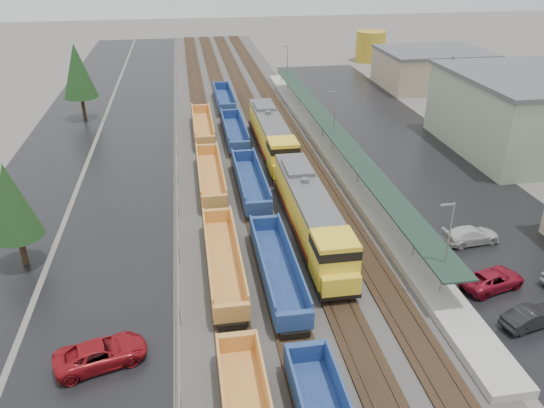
% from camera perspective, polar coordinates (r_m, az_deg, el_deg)
% --- Properties ---
extents(ballast_strip, '(20.00, 160.00, 0.08)m').
position_cam_1_polar(ballast_strip, '(74.11, -2.73, 7.73)').
color(ballast_strip, '#302D2B').
rests_on(ballast_strip, ground).
extents(trackbed, '(14.60, 160.00, 0.22)m').
position_cam_1_polar(trackbed, '(74.07, -2.73, 7.81)').
color(trackbed, black).
rests_on(trackbed, ground).
extents(west_parking_lot, '(10.00, 160.00, 0.02)m').
position_cam_1_polar(west_parking_lot, '(74.02, -14.41, 6.86)').
color(west_parking_lot, black).
rests_on(west_parking_lot, ground).
extents(west_road, '(9.00, 160.00, 0.02)m').
position_cam_1_polar(west_road, '(75.62, -21.99, 6.15)').
color(west_road, black).
rests_on(west_road, ground).
extents(east_commuter_lot, '(16.00, 100.00, 0.02)m').
position_cam_1_polar(east_commuter_lot, '(69.75, 14.08, 5.68)').
color(east_commuter_lot, black).
rests_on(east_commuter_lot, ground).
extents(station_platform, '(3.00, 80.00, 8.00)m').
position_cam_1_polar(station_platform, '(66.40, 6.53, 5.93)').
color(station_platform, '#9E9B93').
rests_on(station_platform, ground).
extents(chainlink_fence, '(0.08, 160.04, 2.02)m').
position_cam_1_polar(chainlink_fence, '(71.71, -10.23, 8.00)').
color(chainlink_fence, gray).
rests_on(chainlink_fence, ground).
extents(distant_hills, '(301.00, 140.00, 25.20)m').
position_cam_1_polar(distant_hills, '(227.84, 4.32, 20.53)').
color(distant_hills, '#495642').
rests_on(distant_hills, ground).
extents(tree_west_near, '(3.96, 3.96, 9.00)m').
position_cam_1_polar(tree_west_near, '(45.83, -26.28, 0.30)').
color(tree_west_near, '#332316').
rests_on(tree_west_near, ground).
extents(tree_west_far, '(4.84, 4.84, 11.00)m').
position_cam_1_polar(tree_west_far, '(82.80, -20.19, 13.29)').
color(tree_west_far, '#332316').
rests_on(tree_west_far, ground).
extents(tree_east, '(4.40, 4.40, 10.00)m').
position_cam_1_polar(tree_east, '(78.62, 18.57, 12.40)').
color(tree_east, '#332316').
rests_on(tree_east, ground).
extents(locomotive_lead, '(3.16, 20.80, 4.71)m').
position_cam_1_polar(locomotive_lead, '(46.06, 4.25, -1.31)').
color(locomotive_lead, black).
rests_on(locomotive_lead, ground).
extents(locomotive_trail, '(3.16, 20.80, 4.71)m').
position_cam_1_polar(locomotive_trail, '(64.96, -0.02, 7.29)').
color(locomotive_trail, black).
rests_on(locomotive_trail, ground).
extents(well_string_yellow, '(2.56, 83.08, 2.27)m').
position_cam_1_polar(well_string_yellow, '(42.43, -5.25, -6.13)').
color(well_string_yellow, '#C98637').
rests_on(well_string_yellow, ground).
extents(well_string_blue, '(2.61, 96.71, 2.31)m').
position_cam_1_polar(well_string_blue, '(48.25, -1.14, -1.66)').
color(well_string_blue, navy).
rests_on(well_string_blue, ground).
extents(storage_tank, '(6.30, 6.30, 6.30)m').
position_cam_1_polar(storage_tank, '(121.63, 10.54, 16.34)').
color(storage_tank, gold).
rests_on(storage_tank, ground).
extents(parked_car_west_c, '(4.07, 6.17, 1.58)m').
position_cam_1_polar(parked_car_west_c, '(36.09, -17.93, -15.06)').
color(parked_car_west_c, maroon).
rests_on(parked_car_west_c, ground).
extents(parked_car_east_a, '(2.44, 4.58, 1.43)m').
position_cam_1_polar(parked_car_east_a, '(41.32, 26.10, -10.89)').
color(parked_car_east_a, black).
rests_on(parked_car_east_a, ground).
extents(parked_car_east_b, '(3.57, 5.57, 1.43)m').
position_cam_1_polar(parked_car_east_b, '(44.25, 22.63, -7.50)').
color(parked_car_east_b, maroon).
rests_on(parked_car_east_b, ground).
extents(parked_car_east_c, '(2.58, 5.29, 1.48)m').
position_cam_1_polar(parked_car_east_c, '(49.73, 20.63, -3.16)').
color(parked_car_east_c, silver).
rests_on(parked_car_east_c, ground).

